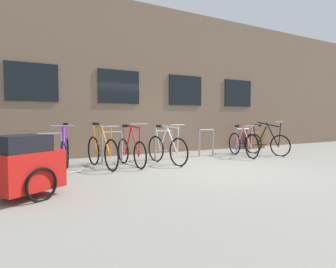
{
  "coord_description": "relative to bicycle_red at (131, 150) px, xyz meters",
  "views": [
    {
      "loc": [
        -3.97,
        -5.11,
        1.17
      ],
      "look_at": [
        -0.35,
        1.6,
        0.73
      ],
      "focal_mm": 29.82,
      "sensor_mm": 36.0,
      "label": 1
    }
  ],
  "objects": [
    {
      "name": "storefront_building",
      "position": [
        1.53,
        4.4,
        2.04
      ],
      "size": [
        28.0,
        5.1,
        4.82
      ],
      "color": "#7A604C",
      "rests_on": "ground"
    },
    {
      "name": "bike_trailer",
      "position": [
        -2.35,
        -1.93,
        0.11
      ],
      "size": [
        1.4,
        1.02,
        0.95
      ],
      "color": "red",
      "rests_on": "ground"
    },
    {
      "name": "bicycle_red",
      "position": [
        0.0,
        0.0,
        0.0
      ],
      "size": [
        0.44,
        1.62,
        1.06
      ],
      "color": "black",
      "rests_on": "ground"
    },
    {
      "name": "bicycle_white",
      "position": [
        0.93,
        -0.13,
        0.01
      ],
      "size": [
        0.44,
        1.66,
        1.03
      ],
      "color": "black",
      "rests_on": "ground"
    },
    {
      "name": "bicycle_orange",
      "position": [
        -0.7,
        0.09,
        0.02
      ],
      "size": [
        0.44,
        1.77,
        1.08
      ],
      "color": "black",
      "rests_on": "ground"
    },
    {
      "name": "ground_plane",
      "position": [
        1.53,
        -1.33,
        -0.37
      ],
      "size": [
        42.0,
        42.0,
        0.0
      ],
      "primitive_type": "plane",
      "color": "gray"
    },
    {
      "name": "bicycle_black",
      "position": [
        4.55,
        -0.1,
        0.0
      ],
      "size": [
        0.47,
        1.63,
        1.09
      ],
      "color": "black",
      "rests_on": "ground"
    },
    {
      "name": "bicycle_pink",
      "position": [
        3.64,
        -0.02,
        0.01
      ],
      "size": [
        0.51,
        1.69,
        0.98
      ],
      "color": "black",
      "rests_on": "ground"
    },
    {
      "name": "planter_box",
      "position": [
        5.68,
        1.52,
        -0.07
      ],
      "size": [
        0.7,
        0.44,
        0.6
      ],
      "primitive_type": "cube",
      "color": "brown",
      "rests_on": "ground"
    },
    {
      "name": "bike_rack",
      "position": [
        1.19,
        0.57,
        0.13
      ],
      "size": [
        6.57,
        0.05,
        0.83
      ],
      "color": "gray",
      "rests_on": "ground"
    },
    {
      "name": "bicycle_purple",
      "position": [
        -1.55,
        -0.09,
        0.03
      ],
      "size": [
        0.53,
        1.73,
        1.08
      ],
      "color": "black",
      "rests_on": "ground"
    }
  ]
}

